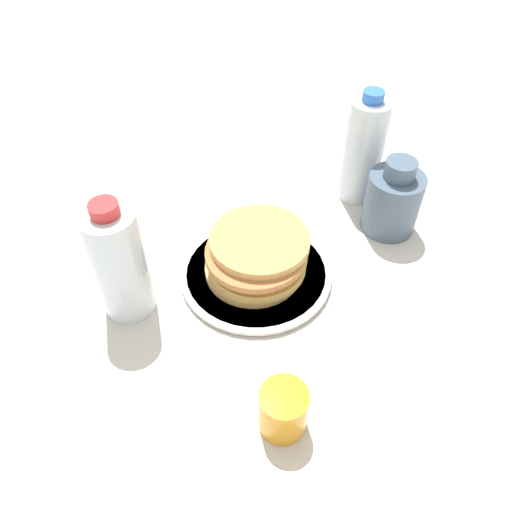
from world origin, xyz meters
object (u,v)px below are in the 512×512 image
plate (256,273)px  water_bottle_mid (119,262)px  juice_glass (283,410)px  water_bottle_near (364,150)px  cream_jug (393,200)px  pancake_stack (257,255)px

plate → water_bottle_mid: (-0.20, 0.00, 0.09)m
juice_glass → water_bottle_mid: size_ratio=0.35×
juice_glass → water_bottle_near: size_ratio=0.33×
plate → juice_glass: size_ratio=3.47×
water_bottle_near → water_bottle_mid: 0.47m
cream_jug → water_bottle_mid: 0.47m
plate → water_bottle_near: 0.30m
pancake_stack → cream_jug: 0.26m
plate → juice_glass: 0.26m
juice_glass → plate: bearing=80.5°
juice_glass → cream_jug: size_ratio=0.51×
juice_glass → cream_jug: cream_jug is taller
pancake_stack → plate: bearing=-144.8°
water_bottle_near → pancake_stack: bearing=-149.2°
water_bottle_mid → water_bottle_near: bearing=18.1°
water_bottle_near → water_bottle_mid: size_ratio=1.05×
pancake_stack → water_bottle_mid: bearing=-179.6°
cream_jug → water_bottle_near: size_ratio=0.66×
cream_jug → water_bottle_near: 0.11m
pancake_stack → juice_glass: 0.26m
pancake_stack → juice_glass: (-0.04, -0.25, -0.01)m
cream_jug → water_bottle_mid: bearing=-174.3°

